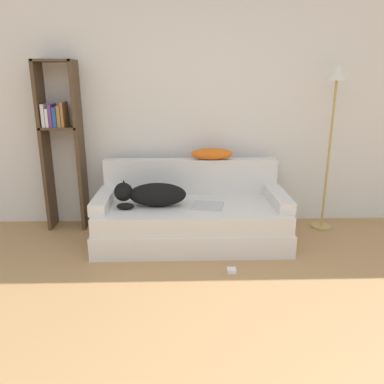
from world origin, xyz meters
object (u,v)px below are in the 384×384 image
throw_pillow (212,154)px  floor_lamp (335,97)px  couch (192,223)px  power_adapter (232,270)px  dog (151,194)px  bookshelf (61,137)px  laptop (208,206)px

throw_pillow → floor_lamp: 1.34m
couch → floor_lamp: (1.44, 0.32, 1.20)m
throw_pillow → power_adapter: throw_pillow is taller
power_adapter → dog: bearing=139.9°
throw_pillow → bookshelf: 1.58m
floor_lamp → laptop: bearing=-162.4°
dog → throw_pillow: bearing=34.2°
throw_pillow → bookshelf: (-1.57, 0.09, 0.17)m
couch → dog: size_ratio=2.70×
couch → floor_lamp: bearing=12.6°
laptop → bookshelf: bookshelf is taller
floor_lamp → power_adapter: 2.02m
throw_pillow → floor_lamp: size_ratio=0.25×
throw_pillow → power_adapter: size_ratio=5.78×
throw_pillow → power_adapter: 1.30m
bookshelf → floor_lamp: size_ratio=1.02×
couch → power_adapter: bearing=-64.0°
laptop → power_adapter: 0.70m
dog → bookshelf: (-0.96, 0.50, 0.48)m
couch → throw_pillow: bearing=58.4°
throw_pillow → power_adapter: bearing=-84.5°
dog → throw_pillow: (0.61, 0.41, 0.31)m
couch → floor_lamp: 1.90m
couch → laptop: bearing=-29.6°
dog → throw_pillow: size_ratio=1.58×
floor_lamp → bookshelf: bearing=177.5°
power_adapter → couch: bearing=116.0°
throw_pillow → couch: bearing=-121.6°
power_adapter → throw_pillow: bearing=95.5°
laptop → bookshelf: (-1.50, 0.53, 0.59)m
couch → bookshelf: 1.63m
laptop → couch: bearing=162.2°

